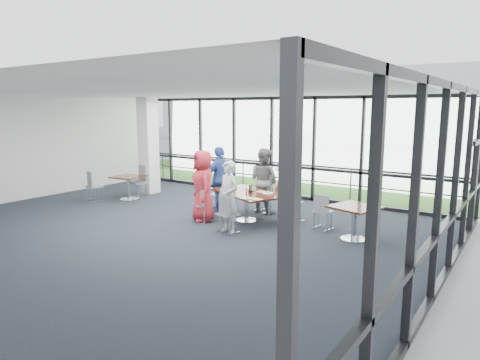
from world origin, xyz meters
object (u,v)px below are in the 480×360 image
Objects in this scene: side_table_right at (355,211)px; chair_main_end at (218,195)px; chair_main_fr at (293,203)px; main_table at (247,197)px; structural_column at (148,146)px; diner_near_right at (228,197)px; chair_spare_r at (323,212)px; side_table_left at (128,180)px; diner_far_left at (264,180)px; diner_near_left at (203,186)px; chair_spare_la at (94,186)px; chair_spare_lb at (139,182)px; diner_far_right at (286,191)px; chair_main_fl at (266,194)px; diner_end at (220,179)px; chair_main_nl at (203,205)px; chair_main_nr at (228,214)px.

side_table_right is 1.31× the size of chair_main_end.
main_table is at bearing 62.50° from chair_main_fr.
structural_column is 5.57m from diner_near_right.
chair_spare_r reaches higher than side_table_right.
diner_near_right reaches higher than side_table_left.
chair_main_fr is (1.09, -0.37, -0.42)m from diner_far_left.
diner_near_left is 4.27m from chair_spare_la.
chair_spare_lb is (-4.65, 1.51, -0.33)m from diner_near_right.
diner_far_right is 1.03m from chair_main_fl.
chair_main_fl reaches higher than side_table_left.
diner_near_left is at bearing 87.69° from chair_main_fl.
diner_end is at bearing 179.92° from main_table.
chair_main_fr is 0.94× the size of chair_spare_lb.
diner_near_right is 0.93× the size of diner_end.
diner_far_right is at bearing 69.04° from chair_main_nl.
chair_spare_r is at bearing -165.45° from chair_spare_lb.
structural_column is at bearing 21.16° from chair_main_fr.
main_table is 1.11m from chair_main_fl.
diner_end reaches higher than chair_spare_lb.
side_table_right is 1.23× the size of chair_spare_la.
structural_column reaches higher than side_table_right.
chair_main_fr reaches higher than chair_main_nl.
main_table is 2.71× the size of chair_spare_r.
chair_main_nl is at bearing 74.52° from diner_far_left.
side_table_right is at bearing -168.56° from chair_spare_lb.
diner_far_left is 2.07× the size of chair_main_end.
diner_far_right is 0.84× the size of diner_end.
diner_far_left is 1.02m from diner_far_right.
diner_far_left is 2.19× the size of chair_main_nl.
diner_end is at bearing 142.81° from diner_near_left.
side_table_right is at bearing 98.91° from diner_end.
chair_spare_lb is (-5.36, -0.27, 0.03)m from chair_main_fr.
side_table_left is 4.49m from chair_main_fl.
diner_near_left reaches higher than main_table.
diner_near_right is 1.77× the size of chair_main_fr.
diner_far_left is at bearing 171.26° from chair_spare_r.
diner_far_left reaches higher than diner_near_right.
diner_far_left is at bearing 131.11° from diner_end.
diner_near_left is 1.83× the size of chair_main_fl.
chair_main_nr is (4.69, -1.12, -0.21)m from side_table_left.
chair_main_end reaches higher than chair_main_nl.
chair_spare_la is at bearing -101.73° from structural_column.
chair_spare_r is at bearing 55.42° from diner_near_right.
side_table_left is 3.27m from diner_end.
chair_main_end is (-4.16, 0.55, -0.21)m from side_table_right.
diner_end is at bearing 145.47° from diner_near_right.
diner_far_right is (0.91, -0.42, -0.13)m from diner_far_left.
side_table_left is 0.63× the size of diner_far_right.
chair_main_nl is (3.84, -1.83, -1.19)m from structural_column.
diner_end reaches higher than chair_main_nl.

